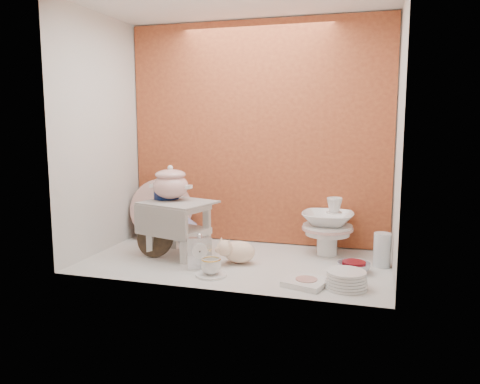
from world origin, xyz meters
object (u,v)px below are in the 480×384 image
(blue_white_vase, at_px, (182,224))
(dinner_plate_stack, at_px, (346,279))
(porcelain_tower, at_px, (327,226))
(soup_tureen, at_px, (171,183))
(floral_platter, at_px, (161,209))
(mantel_clock, at_px, (200,251))
(step_stool, at_px, (179,229))
(gold_rim_teacup, at_px, (211,266))
(plush_pig, at_px, (239,251))
(crystal_bowl, at_px, (354,267))

(blue_white_vase, xyz_separation_m, dinner_plate_stack, (1.18, -0.65, -0.07))
(porcelain_tower, bearing_deg, soup_tureen, -165.19)
(soup_tureen, distance_m, blue_white_vase, 0.47)
(floral_platter, relative_size, mantel_clock, 2.18)
(mantel_clock, bearing_deg, floral_platter, 107.78)
(dinner_plate_stack, bearing_deg, step_stool, 163.89)
(step_stool, distance_m, soup_tureen, 0.29)
(gold_rim_teacup, bearing_deg, plush_pig, 73.33)
(blue_white_vase, bearing_deg, soup_tureen, -77.56)
(step_stool, distance_m, plush_pig, 0.42)
(blue_white_vase, bearing_deg, step_stool, -69.08)
(gold_rim_teacup, height_order, crystal_bowl, gold_rim_teacup)
(floral_platter, relative_size, gold_rim_teacup, 3.93)
(mantel_clock, distance_m, gold_rim_teacup, 0.16)
(soup_tureen, relative_size, mantel_clock, 1.30)
(floral_platter, relative_size, blue_white_vase, 1.88)
(soup_tureen, bearing_deg, step_stool, -29.39)
(blue_white_vase, xyz_separation_m, plush_pig, (0.54, -0.40, -0.04))
(mantel_clock, xyz_separation_m, plush_pig, (0.19, 0.16, -0.03))
(crystal_bowl, height_order, porcelain_tower, porcelain_tower)
(soup_tureen, xyz_separation_m, gold_rim_teacup, (0.39, -0.35, -0.40))
(soup_tureen, xyz_separation_m, dinner_plate_stack, (1.11, -0.34, -0.41))
(floral_platter, height_order, crystal_bowl, floral_platter)
(blue_white_vase, relative_size, crystal_bowl, 1.29)
(mantel_clock, distance_m, porcelain_tower, 0.84)
(floral_platter, relative_size, porcelain_tower, 1.19)
(plush_pig, height_order, dinner_plate_stack, plush_pig)
(floral_platter, distance_m, blue_white_vase, 0.19)
(blue_white_vase, bearing_deg, plush_pig, -36.72)
(step_stool, distance_m, blue_white_vase, 0.38)
(step_stool, bearing_deg, floral_platter, 145.48)
(plush_pig, bearing_deg, floral_platter, 130.37)
(plush_pig, xyz_separation_m, gold_rim_teacup, (-0.08, -0.27, -0.02))
(soup_tureen, height_order, mantel_clock, soup_tureen)
(blue_white_vase, bearing_deg, mantel_clock, -57.81)
(step_stool, distance_m, gold_rim_teacup, 0.47)
(step_stool, distance_m, porcelain_tower, 0.93)
(mantel_clock, bearing_deg, step_stool, 112.18)
(soup_tureen, xyz_separation_m, crystal_bowl, (1.13, -0.07, -0.43))
(dinner_plate_stack, bearing_deg, plush_pig, 158.63)
(dinner_plate_stack, distance_m, porcelain_tower, 0.63)
(step_stool, xyz_separation_m, gold_rim_teacup, (0.33, -0.32, -0.12))
(soup_tureen, xyz_separation_m, floral_platter, (-0.23, 0.33, -0.24))
(mantel_clock, distance_m, dinner_plate_stack, 0.83)
(step_stool, distance_m, crystal_bowl, 1.08)
(floral_platter, distance_m, gold_rim_teacup, 0.94)
(plush_pig, bearing_deg, gold_rim_teacup, -125.56)
(blue_white_vase, relative_size, mantel_clock, 1.16)
(gold_rim_teacup, bearing_deg, blue_white_vase, 124.62)
(crystal_bowl, bearing_deg, plush_pig, -178.31)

